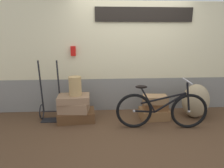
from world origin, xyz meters
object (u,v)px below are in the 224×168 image
(suitcase_4, at_px, (155,105))
(suitcase_5, at_px, (155,99))
(wicker_basket, at_px, (75,86))
(bicycle, at_px, (161,110))
(suitcase_0, at_px, (76,115))
(suitcase_2, at_px, (74,99))
(suitcase_3, at_px, (154,114))
(suitcase_1, at_px, (74,107))
(luggage_trolley, at_px, (51,106))
(burlap_sack, at_px, (196,101))

(suitcase_4, bearing_deg, suitcase_5, -107.43)
(wicker_basket, bearing_deg, bicycle, -14.63)
(suitcase_0, bearing_deg, suitcase_2, -151.42)
(bicycle, bearing_deg, suitcase_3, 90.68)
(suitcase_1, xyz_separation_m, suitcase_2, (0.01, 0.01, 0.17))
(suitcase_3, distance_m, suitcase_4, 0.18)
(luggage_trolley, distance_m, bicycle, 2.21)
(suitcase_2, distance_m, bicycle, 1.71)
(suitcase_3, xyz_separation_m, bicycle, (0.01, -0.43, 0.26))
(suitcase_4, xyz_separation_m, burlap_sack, (0.86, -0.00, 0.08))
(burlap_sack, height_order, bicycle, bicycle)
(wicker_basket, bearing_deg, burlap_sack, 0.35)
(suitcase_2, distance_m, suitcase_5, 1.65)
(suitcase_1, xyz_separation_m, wicker_basket, (0.04, 0.02, 0.42))
(suitcase_1, height_order, suitcase_2, suitcase_2)
(suitcase_2, distance_m, suitcase_3, 1.69)
(suitcase_1, xyz_separation_m, suitcase_4, (1.67, 0.04, -0.03))
(suitcase_0, bearing_deg, wicker_basket, -64.43)
(luggage_trolley, height_order, bicycle, luggage_trolley)
(suitcase_3, relative_size, wicker_basket, 1.52)
(suitcase_5, relative_size, burlap_sack, 0.66)
(suitcase_5, height_order, burlap_sack, burlap_sack)
(suitcase_1, relative_size, suitcase_5, 1.23)
(luggage_trolley, relative_size, burlap_sack, 1.70)
(wicker_basket, xyz_separation_m, burlap_sack, (2.49, 0.02, -0.37))
(suitcase_0, xyz_separation_m, suitcase_2, (-0.03, -0.02, 0.37))
(wicker_basket, xyz_separation_m, bicycle, (1.61, -0.42, -0.37))
(suitcase_0, height_order, suitcase_1, suitcase_1)
(suitcase_0, xyz_separation_m, wicker_basket, (0.00, -0.01, 0.63))
(suitcase_3, bearing_deg, suitcase_1, 177.39)
(suitcase_1, relative_size, burlap_sack, 0.81)
(suitcase_0, bearing_deg, bicycle, -19.20)
(suitcase_2, height_order, luggage_trolley, luggage_trolley)
(suitcase_5, bearing_deg, suitcase_4, 73.03)
(suitcase_5, bearing_deg, wicker_basket, -177.31)
(suitcase_1, distance_m, burlap_sack, 2.53)
(suitcase_3, bearing_deg, luggage_trolley, 173.25)
(suitcase_2, height_order, suitcase_5, suitcase_2)
(wicker_basket, bearing_deg, suitcase_3, 0.21)
(suitcase_4, relative_size, burlap_sack, 0.66)
(wicker_basket, xyz_separation_m, luggage_trolley, (-0.53, 0.12, -0.46))
(suitcase_5, height_order, wicker_basket, wicker_basket)
(suitcase_4, height_order, bicycle, bicycle)
(suitcase_1, height_order, luggage_trolley, luggage_trolley)
(suitcase_5, distance_m, burlap_sack, 0.88)
(suitcase_3, relative_size, luggage_trolley, 0.46)
(suitcase_5, xyz_separation_m, luggage_trolley, (-2.14, 0.15, -0.16))
(burlap_sack, bearing_deg, wicker_basket, -179.65)
(burlap_sack, bearing_deg, luggage_trolley, 177.96)
(bicycle, bearing_deg, suitcase_5, 90.65)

